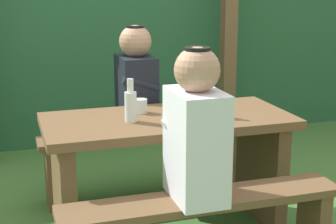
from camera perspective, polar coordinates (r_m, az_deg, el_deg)
hedge_backdrop at (r=5.14m, az=-7.95°, el=9.01°), size 6.40×1.03×1.98m
pergola_post_right at (r=4.70m, az=6.64°, el=9.43°), size 0.12×0.12×2.12m
picnic_table at (r=3.02m, az=0.00°, el=-4.58°), size 1.40×0.64×0.70m
bench_near at (r=2.59m, az=3.84°, el=-11.78°), size 1.40×0.24×0.45m
bench_far at (r=3.58m, az=-2.72°, el=-4.18°), size 1.40×0.24×0.45m
person_white_shirt at (r=2.41m, az=3.07°, el=-2.04°), size 0.25×0.35×0.72m
person_black_coat at (r=3.45m, az=-3.49°, el=3.00°), size 0.25×0.35×0.72m
drinking_glass at (r=3.03m, az=-3.01°, el=0.66°), size 0.08×0.08×0.08m
bottle_left at (r=2.96m, az=4.08°, el=1.34°), size 0.06×0.06×0.22m
bottle_right at (r=2.83m, az=-4.10°, el=0.80°), size 0.07×0.07×0.24m
cell_phone at (r=3.10m, az=5.56°, el=0.23°), size 0.08×0.14×0.01m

